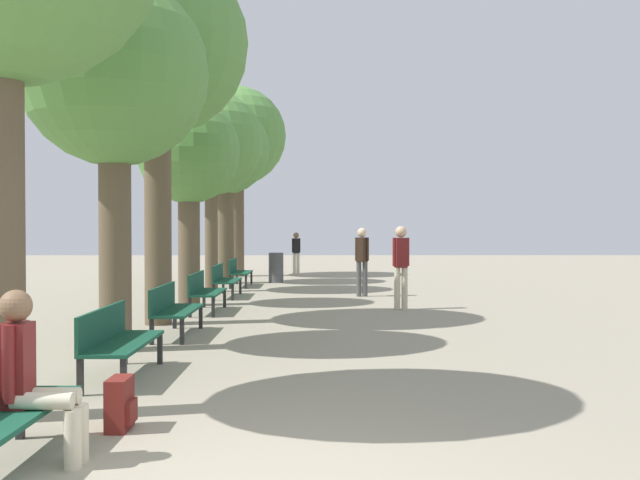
{
  "coord_description": "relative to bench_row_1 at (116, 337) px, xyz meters",
  "views": [
    {
      "loc": [
        0.56,
        -4.44,
        1.73
      ],
      "look_at": [
        0.6,
        4.06,
        1.58
      ],
      "focal_mm": 40.0,
      "sensor_mm": 36.0,
      "label": 1
    }
  ],
  "objects": [
    {
      "name": "bench_row_1",
      "position": [
        0.0,
        0.0,
        0.0
      ],
      "size": [
        0.54,
        1.79,
        0.81
      ],
      "color": "#144733",
      "rests_on": "ground_plane"
    },
    {
      "name": "bench_row_2",
      "position": [
        0.0,
        3.19,
        0.0
      ],
      "size": [
        0.54,
        1.79,
        0.81
      ],
      "color": "#144733",
      "rests_on": "ground_plane"
    },
    {
      "name": "bench_row_3",
      "position": [
        0.0,
        6.38,
        0.0
      ],
      "size": [
        0.54,
        1.79,
        0.81
      ],
      "color": "#144733",
      "rests_on": "ground_plane"
    },
    {
      "name": "bench_row_4",
      "position": [
        0.0,
        9.57,
        0.0
      ],
      "size": [
        0.54,
        1.79,
        0.81
      ],
      "color": "#144733",
      "rests_on": "ground_plane"
    },
    {
      "name": "bench_row_5",
      "position": [
        0.0,
        12.76,
        0.0
      ],
      "size": [
        0.54,
        1.79,
        0.81
      ],
      "color": "#144733",
      "rests_on": "ground_plane"
    },
    {
      "name": "tree_row_1",
      "position": [
        -0.53,
        1.86,
        3.36
      ],
      "size": [
        2.64,
        2.64,
        5.23
      ],
      "color": "brown",
      "rests_on": "ground_plane"
    },
    {
      "name": "tree_row_2",
      "position": [
        -0.53,
        4.58,
        4.46
      ],
      "size": [
        3.24,
        3.24,
        6.64
      ],
      "color": "brown",
      "rests_on": "ground_plane"
    },
    {
      "name": "tree_row_3",
      "position": [
        -0.53,
        7.68,
        2.84
      ],
      "size": [
        2.29,
        2.29,
        4.56
      ],
      "color": "brown",
      "rests_on": "ground_plane"
    },
    {
      "name": "tree_row_4",
      "position": [
        -0.53,
        11.05,
        3.5
      ],
      "size": [
        2.81,
        2.81,
        5.42
      ],
      "color": "brown",
      "rests_on": "ground_plane"
    },
    {
      "name": "tree_row_5",
      "position": [
        -0.53,
        13.99,
        3.58
      ],
      "size": [
        2.78,
        2.78,
        5.55
      ],
      "color": "brown",
      "rests_on": "ground_plane"
    },
    {
      "name": "tree_row_6",
      "position": [
        -0.53,
        17.17,
        4.44
      ],
      "size": [
        3.51,
        3.51,
        6.74
      ],
      "color": "brown",
      "rests_on": "ground_plane"
    },
    {
      "name": "person_seated",
      "position": [
        0.24,
        -3.0,
        0.2
      ],
      "size": [
        0.61,
        0.35,
        1.28
      ],
      "color": "beige",
      "rests_on": "ground_plane"
    },
    {
      "name": "backpack",
      "position": [
        0.62,
        -2.08,
        -0.25
      ],
      "size": [
        0.21,
        0.35,
        0.45
      ],
      "color": "maroon",
      "rests_on": "ground_plane"
    },
    {
      "name": "pedestrian_near",
      "position": [
        4.09,
        6.85,
        0.54
      ],
      "size": [
        0.36,
        0.24,
        1.76
      ],
      "color": "beige",
      "rests_on": "ground_plane"
    },
    {
      "name": "pedestrian_mid",
      "position": [
        1.56,
        18.13,
        0.42
      ],
      "size": [
        0.31,
        0.22,
        1.55
      ],
      "color": "beige",
      "rests_on": "ground_plane"
    },
    {
      "name": "pedestrian_far",
      "position": [
        3.45,
        9.69,
        0.52
      ],
      "size": [
        0.35,
        0.31,
        1.72
      ],
      "color": "#4C4C4C",
      "rests_on": "ground_plane"
    },
    {
      "name": "trash_bin",
      "position": [
        1.04,
        14.22,
        -0.0
      ],
      "size": [
        0.46,
        0.46,
        0.94
      ],
      "color": "#4C4C51",
      "rests_on": "ground_plane"
    }
  ]
}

